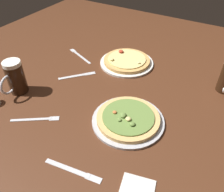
% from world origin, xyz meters
% --- Properties ---
extents(ground_plane, '(2.40, 2.40, 0.03)m').
position_xyz_m(ground_plane, '(0.00, 0.00, -0.01)').
color(ground_plane, '#4C2816').
extents(pizza_plate_near, '(0.32, 0.32, 0.05)m').
position_xyz_m(pizza_plate_near, '(0.14, -0.10, 0.02)').
color(pizza_plate_near, '#B2B2B7').
rests_on(pizza_plate_near, ground_plane).
extents(pizza_plate_far, '(0.32, 0.32, 0.05)m').
position_xyz_m(pizza_plate_far, '(-0.09, 0.33, 0.02)').
color(pizza_plate_far, silver).
rests_on(pizza_plate_far, ground_plane).
extents(beer_mug_amber, '(0.09, 0.15, 0.17)m').
position_xyz_m(beer_mug_amber, '(-0.44, -0.19, 0.09)').
color(beer_mug_amber, black).
rests_on(beer_mug_amber, ground_plane).
extents(fork_left, '(0.19, 0.14, 0.01)m').
position_xyz_m(fork_left, '(-0.22, -0.29, 0.00)').
color(fork_left, silver).
rests_on(fork_left, ground_plane).
extents(knife_right, '(0.23, 0.05, 0.01)m').
position_xyz_m(knife_right, '(0.08, -0.42, 0.00)').
color(knife_right, silver).
rests_on(knife_right, ground_plane).
extents(fork_spare, '(0.22, 0.11, 0.01)m').
position_xyz_m(fork_spare, '(-0.39, 0.26, 0.00)').
color(fork_spare, silver).
rests_on(fork_spare, ground_plane).
extents(knife_spare, '(0.15, 0.17, 0.01)m').
position_xyz_m(knife_spare, '(-0.27, 0.08, 0.00)').
color(knife_spare, silver).
rests_on(knife_spare, ground_plane).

